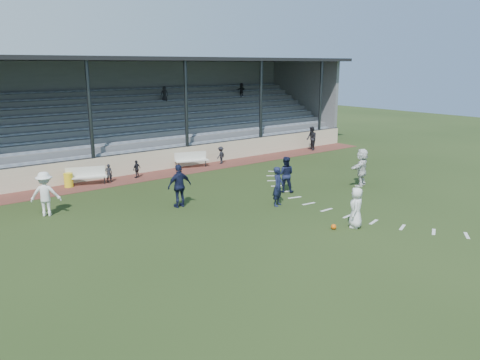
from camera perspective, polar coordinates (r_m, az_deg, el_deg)
name	(u,v)px	position (r m, az deg, el deg)	size (l,w,h in m)	color
ground	(278,223)	(18.85, 4.72, -5.28)	(90.00, 90.00, 0.00)	#223214
cinder_track	(154,175)	(27.18, -10.47, 0.56)	(34.00, 2.00, 0.02)	#572923
retaining_wall	(145,162)	(27.96, -11.53, 2.13)	(34.00, 0.18, 1.20)	beige
bench_left	(86,174)	(25.76, -18.23, 0.66)	(2.02, 1.12, 0.95)	silver
bench_right	(191,158)	(28.80, -5.97, 2.65)	(2.03, 1.03, 0.95)	silver
trash_bin	(69,180)	(25.67, -20.17, -0.01)	(0.45, 0.45, 0.72)	yellow
football	(334,227)	(18.44, 11.34, -5.61)	(0.21, 0.21, 0.21)	#D6590C
player_white_lead	(356,208)	(18.66, 13.96, -3.28)	(0.78, 0.51, 1.60)	white
player_navy_lead	(278,186)	(20.93, 4.65, -0.78)	(0.65, 0.43, 1.78)	#131935
player_navy_mid	(285,174)	(23.17, 5.54, 0.68)	(0.87, 0.68, 1.80)	#131935
player_white_wing	(45,194)	(21.08, -22.64, -1.58)	(1.22, 0.70, 1.89)	white
player_navy_wing	(180,186)	(20.80, -7.38, -0.72)	(1.13, 0.47, 1.93)	#131935
player_white_back	(362,167)	(25.10, 14.60, 1.51)	(1.82, 0.58, 1.96)	white
official	(312,138)	(34.83, 8.72, 5.04)	(0.85, 0.66, 1.74)	black
sub_left_near	(109,173)	(25.98, -15.71, 0.81)	(0.36, 0.24, 1.00)	black
sub_left_far	(137,169)	(26.64, -12.47, 1.32)	(0.59, 0.24, 1.00)	black
sub_right	(221,155)	(29.76, -2.36, 3.05)	(0.71, 0.41, 1.10)	black
grandstand	(110,127)	(31.94, -15.51, 6.27)	(34.60, 9.00, 6.61)	slate
penalty_arc	(345,205)	(21.74, 12.73, -2.94)	(3.89, 14.63, 0.01)	silver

